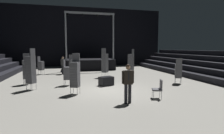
{
  "coord_description": "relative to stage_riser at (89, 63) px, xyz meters",
  "views": [
    {
      "loc": [
        -2.37,
        -10.21,
        2.5
      ],
      "look_at": [
        0.08,
        -0.2,
        1.4
      ],
      "focal_mm": 28.69,
      "sensor_mm": 36.0,
      "label": 1
    }
  ],
  "objects": [
    {
      "name": "chair_stack_front_left",
      "position": [
        -5.16,
        -7.81,
        0.39
      ],
      "size": [
        0.47,
        0.47,
        2.14
      ],
      "rotation": [
        0.0,
        0.0,
        3.22
      ],
      "color": "#B2B5BA",
      "rests_on": "ground_plane"
    },
    {
      "name": "chair_stack_rear_centre",
      "position": [
        5.11,
        -10.0,
        0.22
      ],
      "size": [
        0.6,
        0.6,
        1.79
      ],
      "rotation": [
        0.0,
        0.0,
        5.79
      ],
      "color": "#B2B5BA",
      "rests_on": "ground_plane"
    },
    {
      "name": "crew_worker_near_stage",
      "position": [
        -2.88,
        -3.44,
        0.28
      ],
      "size": [
        0.43,
        0.51,
        1.71
      ],
      "rotation": [
        0.0,
        0.0,
        2.23
      ],
      "color": "black",
      "rests_on": "ground_plane"
    },
    {
      "name": "chair_stack_rear_left",
      "position": [
        -4.56,
        -9.62,
        0.55
      ],
      "size": [
        0.59,
        0.59,
        2.48
      ],
      "rotation": [
        0.0,
        0.0,
        1.09
      ],
      "color": "#B2B5BA",
      "rests_on": "ground_plane"
    },
    {
      "name": "arena_end_wall",
      "position": [
        0.0,
        4.25,
        3.32
      ],
      "size": [
        22.0,
        0.3,
        8.0
      ],
      "primitive_type": "cube",
      "color": "black",
      "rests_on": "ground_plane"
    },
    {
      "name": "chair_stack_mid_right",
      "position": [
        -2.06,
        -4.11,
        0.26
      ],
      "size": [
        0.57,
        0.57,
        1.88
      ],
      "rotation": [
        0.0,
        0.0,
        3.51
      ],
      "color": "#B2B5BA",
      "rests_on": "ground_plane"
    },
    {
      "name": "chair_stack_mid_centre",
      "position": [
        -2.04,
        -11.27,
        0.43
      ],
      "size": [
        0.58,
        0.58,
        2.22
      ],
      "rotation": [
        0.0,
        0.0,
        2.72
      ],
      "color": "#B2B5BA",
      "rests_on": "ground_plane"
    },
    {
      "name": "man_with_tie",
      "position": [
        0.2,
        -13.46,
        0.33
      ],
      "size": [
        0.57,
        0.24,
        1.78
      ],
      "rotation": [
        0.0,
        0.0,
        3.11
      ],
      "color": "black",
      "rests_on": "ground_plane"
    },
    {
      "name": "chair_stack_mid_left",
      "position": [
        3.2,
        -5.53,
        0.51
      ],
      "size": [
        0.62,
        0.62,
        2.39
      ],
      "rotation": [
        0.0,
        0.0,
        0.8
      ],
      "color": "#B2B5BA",
      "rests_on": "ground_plane"
    },
    {
      "name": "equipment_road_case",
      "position": [
        0.06,
        -9.42,
        -0.39
      ],
      "size": [
        1.05,
        0.86,
        0.59
      ],
      "primitive_type": "cube",
      "rotation": [
        0.0,
        0.0,
        0.34
      ],
      "color": "black",
      "rests_on": "ground_plane"
    },
    {
      "name": "ground_plane",
      "position": [
        0.0,
        -10.75,
        -0.73
      ],
      "size": [
        22.0,
        30.0,
        0.1
      ],
      "primitive_type": "cube",
      "color": "gray"
    },
    {
      "name": "bleacher_bank_right",
      "position": [
        9.12,
        -9.75,
        0.44
      ],
      "size": [
        3.75,
        24.0,
        2.25
      ],
      "rotation": [
        0.0,
        0.0,
        -1.57
      ],
      "color": "black",
      "rests_on": "ground_plane"
    },
    {
      "name": "chair_stack_rear_right",
      "position": [
        -2.46,
        -8.8,
        0.18
      ],
      "size": [
        0.52,
        0.52,
        1.71
      ],
      "rotation": [
        0.0,
        0.0,
        4.49
      ],
      "color": "#B2B5BA",
      "rests_on": "ground_plane"
    },
    {
      "name": "chair_stack_front_right",
      "position": [
        0.69,
        -5.9,
        0.55
      ],
      "size": [
        0.62,
        0.62,
        2.48
      ],
      "rotation": [
        0.0,
        0.0,
        5.55
      ],
      "color": "#B2B5BA",
      "rests_on": "ground_plane"
    },
    {
      "name": "stage_riser",
      "position": [
        0.0,
        0.0,
        0.0
      ],
      "size": [
        5.62,
        3.48,
        6.28
      ],
      "color": "black",
      "rests_on": "ground_plane"
    },
    {
      "name": "chair_stack_aisle_left",
      "position": [
        -4.91,
        -3.01,
        0.18
      ],
      "size": [
        0.58,
        0.58,
        1.71
      ],
      "rotation": [
        0.0,
        0.0,
        4.29
      ],
      "color": "#B2B5BA",
      "rests_on": "ground_plane"
    },
    {
      "name": "loose_chair_near_man",
      "position": [
        1.93,
        -13.07,
        -0.15
      ],
      "size": [
        0.55,
        0.55,
        0.95
      ],
      "rotation": [
        0.0,
        0.0,
        1.28
      ],
      "color": "#B2B5BA",
      "rests_on": "ground_plane"
    }
  ]
}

